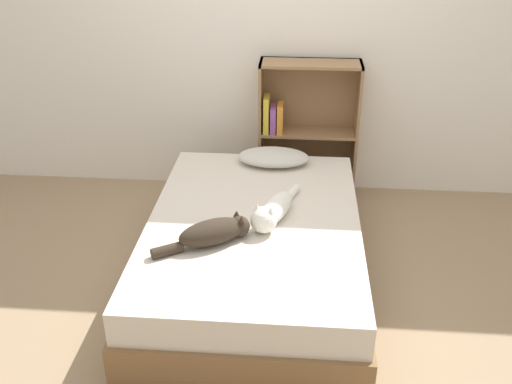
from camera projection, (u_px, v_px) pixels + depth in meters
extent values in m
plane|color=#997F60|center=(254.00, 280.00, 3.49)|extent=(8.00, 8.00, 0.00)
cube|color=white|center=(269.00, 26.00, 4.06)|extent=(8.00, 0.06, 2.50)
cube|color=brown|center=(254.00, 263.00, 3.43)|extent=(1.25, 1.85, 0.25)
cube|color=beige|center=(254.00, 232.00, 3.33)|extent=(1.21, 1.79, 0.19)
ellipsoid|color=beige|center=(273.00, 157.00, 3.92)|extent=(0.49, 0.29, 0.10)
ellipsoid|color=white|center=(275.00, 209.00, 3.27)|extent=(0.26, 0.42, 0.11)
sphere|color=white|center=(264.00, 220.00, 3.13)|extent=(0.15, 0.15, 0.15)
cone|color=white|center=(271.00, 209.00, 3.08)|extent=(0.04, 0.04, 0.03)
cone|color=white|center=(257.00, 206.00, 3.11)|extent=(0.04, 0.04, 0.03)
cylinder|color=white|center=(292.00, 193.00, 3.51)|extent=(0.10, 0.19, 0.05)
ellipsoid|color=#33281E|center=(212.00, 232.00, 3.03)|extent=(0.40, 0.33, 0.13)
sphere|color=#33281E|center=(239.00, 226.00, 3.10)|extent=(0.12, 0.12, 0.12)
cone|color=#33281E|center=(237.00, 213.00, 3.09)|extent=(0.04, 0.04, 0.03)
cone|color=#33281E|center=(242.00, 219.00, 3.04)|extent=(0.04, 0.04, 0.03)
cylinder|color=#33281E|center=(167.00, 250.00, 2.95)|extent=(0.17, 0.14, 0.06)
cube|color=#8E6B47|center=(261.00, 130.00, 4.26)|extent=(0.02, 0.26, 1.05)
cube|color=#8E6B47|center=(356.00, 133.00, 4.21)|extent=(0.02, 0.26, 1.05)
cube|color=#8E6B47|center=(305.00, 193.00, 4.47)|extent=(0.72, 0.26, 0.02)
cube|color=#8E6B47|center=(311.00, 63.00, 3.99)|extent=(0.72, 0.26, 0.02)
cube|color=#8E6B47|center=(308.00, 132.00, 4.23)|extent=(0.68, 0.26, 0.02)
cube|color=#8E6B47|center=(308.00, 126.00, 4.34)|extent=(0.72, 0.02, 1.05)
cube|color=gold|center=(267.00, 114.00, 4.15)|extent=(0.04, 0.16, 0.27)
cube|color=#8C4C99|center=(273.00, 119.00, 4.16)|extent=(0.04, 0.16, 0.20)
cube|color=orange|center=(280.00, 118.00, 4.16)|extent=(0.04, 0.16, 0.21)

